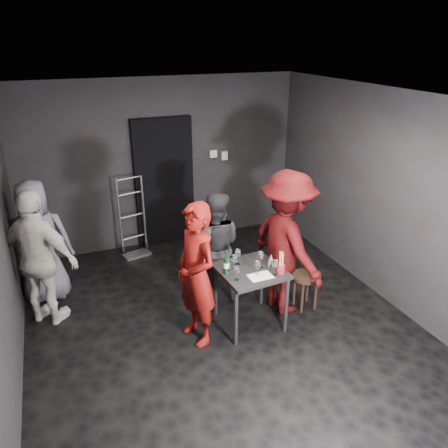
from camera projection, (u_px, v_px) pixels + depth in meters
name	position (u px, v px, depth m)	size (l,w,h in m)	color
floor	(219.00, 321.00, 5.42)	(4.50, 5.00, 0.02)	black
ceiling	(218.00, 97.00, 4.34)	(4.50, 5.00, 0.02)	silver
wall_back	(162.00, 164.00, 7.00)	(4.50, 0.04, 2.70)	black
wall_front	(362.00, 367.00, 2.76)	(4.50, 0.04, 2.70)	black
wall_right	(381.00, 196.00, 5.65)	(0.04, 5.00, 2.70)	black
doorway	(164.00, 183.00, 7.07)	(0.95, 0.10, 2.10)	black
wallbox_upper	(213.00, 154.00, 7.21)	(0.12, 0.06, 0.12)	#B7B7B2
wallbox_lower	(224.00, 156.00, 7.30)	(0.10, 0.06, 0.14)	#B7B7B2
hand_truck	(135.00, 240.00, 7.01)	(0.43, 0.35, 1.28)	#B2B2B7
tasting_table	(250.00, 277.00, 5.14)	(0.72, 0.72, 0.75)	black
stool	(306.00, 281.00, 5.56)	(0.36, 0.36, 0.47)	black
server_red	(196.00, 267.00, 4.76)	(0.69, 0.45, 1.89)	maroon
woman_black	(215.00, 247.00, 5.66)	(0.71, 0.39, 1.47)	black
man_maroon	(288.00, 228.00, 5.24)	(1.46, 0.68, 2.26)	#380607
bystander_cream	(38.00, 250.00, 5.06)	(1.14, 0.55, 1.95)	silver
bystander_grey	(38.00, 236.00, 5.56)	(0.89, 0.48, 1.81)	#555362
tasting_mat	(260.00, 276.00, 4.95)	(0.27, 0.18, 0.00)	white
wine_glass_a	(237.00, 272.00, 4.84)	(0.07, 0.07, 0.19)	white
wine_glass_b	(235.00, 262.00, 5.05)	(0.08, 0.08, 0.20)	white
wine_glass_c	(238.00, 256.00, 5.16)	(0.08, 0.08, 0.21)	white
wine_glass_d	(258.00, 267.00, 4.95)	(0.07, 0.07, 0.18)	white
wine_glass_e	(275.00, 267.00, 4.94)	(0.08, 0.08, 0.21)	white
wine_glass_f	(261.00, 259.00, 5.10)	(0.08, 0.08, 0.22)	white
wine_bottle	(227.00, 265.00, 4.96)	(0.07, 0.07, 0.29)	black
breadstick_cup	(281.00, 263.00, 4.97)	(0.09, 0.09, 0.29)	maroon
reserved_card	(270.00, 261.00, 5.16)	(0.08, 0.14, 0.11)	white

